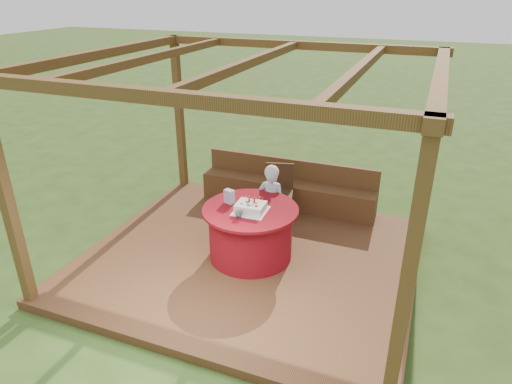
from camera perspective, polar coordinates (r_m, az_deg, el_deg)
ground at (r=6.61m, az=-0.81°, el=-8.76°), size 60.00×60.00×0.00m
deck at (r=6.57m, az=-0.81°, el=-8.32°), size 4.50×4.00×0.12m
pergola at (r=5.65m, az=-0.95°, el=12.08°), size 4.50×4.00×2.72m
bench at (r=7.84m, az=3.94°, el=0.08°), size 3.00×0.42×0.80m
table at (r=6.33m, az=-0.69°, el=-5.06°), size 1.31×1.31×0.75m
chair at (r=7.35m, az=2.88°, el=0.41°), size 0.55×0.55×0.90m
elderly_woman at (r=6.75m, az=1.92°, el=-1.08°), size 0.42×0.29×1.15m
birthday_cake at (r=6.05m, az=-0.67°, el=-1.92°), size 0.45×0.45×0.19m
gift_bag at (r=6.28m, az=-3.36°, el=-0.56°), size 0.15×0.12×0.19m
drinking_glass at (r=5.90m, az=-2.16°, el=-2.84°), size 0.13×0.13×0.09m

